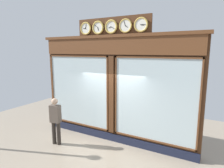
% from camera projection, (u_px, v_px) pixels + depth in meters
% --- Properties ---
extents(shop_facade, '(6.14, 0.42, 4.42)m').
position_uv_depth(shop_facade, '(114.00, 88.00, 6.89)').
color(shop_facade, '#4C2B16').
rests_on(shop_facade, ground_plane).
extents(pedestrian, '(0.39, 0.27, 1.69)m').
position_uv_depth(pedestrian, '(56.00, 119.00, 6.70)').
color(pedestrian, '#312A24').
rests_on(pedestrian, ground_plane).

